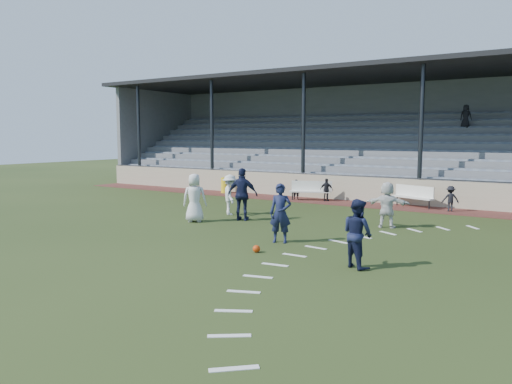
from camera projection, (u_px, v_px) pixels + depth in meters
ground at (211, 243)px, 14.89m from camera, size 90.00×90.00×0.00m
cinder_track at (348, 203)px, 23.64m from camera, size 34.00×2.00×0.02m
retaining_wall at (356, 189)px, 24.45m from camera, size 34.00×0.18×1.20m
bench_left at (311, 189)px, 24.64m from camera, size 2.00×1.19×0.95m
bench_right at (414, 194)px, 22.32m from camera, size 2.01×1.15×0.95m
trash_bin at (226, 185)px, 27.88m from camera, size 0.53×0.53×0.85m
football at (256, 249)px, 13.67m from camera, size 0.21×0.21×0.21m
player_white_lead at (195, 198)px, 18.49m from camera, size 1.05×0.95×1.80m
player_navy_lead at (280, 213)px, 14.86m from camera, size 0.75×0.62×1.78m
player_navy_mid at (357, 233)px, 12.05m from camera, size 1.02×0.95×1.68m
player_white_wing at (230, 195)px, 20.13m from camera, size 1.17×1.19×1.64m
player_navy_wing at (243, 194)px, 18.78m from camera, size 1.25×0.81×1.98m
player_white_back at (387, 205)px, 17.30m from camera, size 1.56×0.73×1.62m
sub_left_near at (296, 189)px, 24.96m from camera, size 0.42×0.34×1.00m
sub_left_far at (327, 190)px, 24.29m from camera, size 0.68×0.37×1.11m
sub_right at (450, 199)px, 20.98m from camera, size 0.80×0.64×1.07m
grandstand at (388, 153)px, 28.20m from camera, size 34.60×9.00×6.61m
penalty_arc at (339, 262)px, 12.66m from camera, size 3.89×14.63×0.01m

